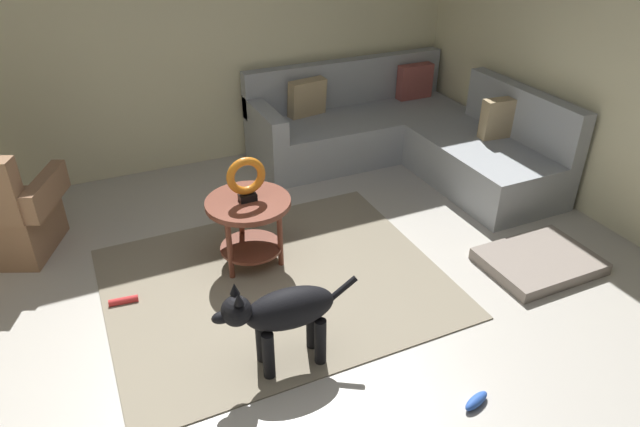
{
  "coord_description": "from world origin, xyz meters",
  "views": [
    {
      "loc": [
        -0.9,
        -2.36,
        2.48
      ],
      "look_at": [
        0.45,
        0.6,
        0.55
      ],
      "focal_mm": 31.99,
      "sensor_mm": 36.0,
      "label": 1
    }
  ],
  "objects_px": {
    "armchair": "(2,217)",
    "dog_toy_rope": "(124,301)",
    "dog_bed_mat": "(539,261)",
    "dog": "(283,314)",
    "sectional_couch": "(403,136)",
    "torus_sculpture": "(246,178)",
    "side_table": "(249,215)",
    "dog_toy_bone": "(476,401)"
  },
  "relations": [
    {
      "from": "side_table",
      "to": "dog_bed_mat",
      "type": "relative_size",
      "value": 0.75
    },
    {
      "from": "side_table",
      "to": "sectional_couch",
      "type": "bearing_deg",
      "value": 28.17
    },
    {
      "from": "side_table",
      "to": "dog",
      "type": "distance_m",
      "value": 1.05
    },
    {
      "from": "dog_toy_rope",
      "to": "dog_toy_bone",
      "type": "height_order",
      "value": "dog_toy_bone"
    },
    {
      "from": "dog_bed_mat",
      "to": "dog",
      "type": "relative_size",
      "value": 0.94
    },
    {
      "from": "armchair",
      "to": "torus_sculpture",
      "type": "relative_size",
      "value": 2.99
    },
    {
      "from": "sectional_couch",
      "to": "side_table",
      "type": "relative_size",
      "value": 3.75
    },
    {
      "from": "armchair",
      "to": "torus_sculpture",
      "type": "bearing_deg",
      "value": -5.27
    },
    {
      "from": "armchair",
      "to": "dog_bed_mat",
      "type": "distance_m",
      "value": 3.96
    },
    {
      "from": "dog_bed_mat",
      "to": "dog_toy_rope",
      "type": "bearing_deg",
      "value": 163.73
    },
    {
      "from": "dog",
      "to": "side_table",
      "type": "bearing_deg",
      "value": -4.8
    },
    {
      "from": "sectional_couch",
      "to": "torus_sculpture",
      "type": "relative_size",
      "value": 6.9
    },
    {
      "from": "side_table",
      "to": "dog_toy_bone",
      "type": "height_order",
      "value": "side_table"
    },
    {
      "from": "dog",
      "to": "armchair",
      "type": "bearing_deg",
      "value": 40.8
    },
    {
      "from": "sectional_couch",
      "to": "torus_sculpture",
      "type": "bearing_deg",
      "value": -151.83
    },
    {
      "from": "dog_bed_mat",
      "to": "dog_toy_bone",
      "type": "xyz_separation_m",
      "value": [
        -1.22,
        -0.85,
        -0.01
      ]
    },
    {
      "from": "torus_sculpture",
      "to": "dog",
      "type": "bearing_deg",
      "value": -98.34
    },
    {
      "from": "torus_sculpture",
      "to": "dog_toy_bone",
      "type": "xyz_separation_m",
      "value": [
        0.68,
        -1.76,
        -0.68
      ]
    },
    {
      "from": "armchair",
      "to": "dog_toy_rope",
      "type": "relative_size",
      "value": 5.13
    },
    {
      "from": "sectional_couch",
      "to": "side_table",
      "type": "height_order",
      "value": "sectional_couch"
    },
    {
      "from": "torus_sculpture",
      "to": "dog_bed_mat",
      "type": "bearing_deg",
      "value": -25.51
    },
    {
      "from": "side_table",
      "to": "torus_sculpture",
      "type": "relative_size",
      "value": 1.84
    },
    {
      "from": "armchair",
      "to": "side_table",
      "type": "xyz_separation_m",
      "value": [
        1.62,
        -0.89,
        0.09
      ]
    },
    {
      "from": "dog",
      "to": "dog_toy_rope",
      "type": "relative_size",
      "value": 4.47
    },
    {
      "from": "sectional_couch",
      "to": "dog_toy_rope",
      "type": "height_order",
      "value": "sectional_couch"
    },
    {
      "from": "armchair",
      "to": "dog_toy_bone",
      "type": "relative_size",
      "value": 5.41
    },
    {
      "from": "armchair",
      "to": "dog_bed_mat",
      "type": "relative_size",
      "value": 1.22
    },
    {
      "from": "sectional_couch",
      "to": "armchair",
      "type": "distance_m",
      "value": 3.53
    },
    {
      "from": "dog",
      "to": "torus_sculpture",
      "type": "bearing_deg",
      "value": -4.8
    },
    {
      "from": "torus_sculpture",
      "to": "dog_bed_mat",
      "type": "height_order",
      "value": "torus_sculpture"
    },
    {
      "from": "sectional_couch",
      "to": "side_table",
      "type": "xyz_separation_m",
      "value": [
        -1.92,
        -1.03,
        0.12
      ]
    },
    {
      "from": "side_table",
      "to": "dog_toy_rope",
      "type": "distance_m",
      "value": 1.02
    },
    {
      "from": "side_table",
      "to": "dog_toy_rope",
      "type": "xyz_separation_m",
      "value": [
        -0.94,
        -0.08,
        -0.39
      ]
    },
    {
      "from": "dog_toy_bone",
      "to": "side_table",
      "type": "bearing_deg",
      "value": 111.19
    },
    {
      "from": "dog_bed_mat",
      "to": "dog_toy_bone",
      "type": "distance_m",
      "value": 1.49
    },
    {
      "from": "armchair",
      "to": "dog_toy_bone",
      "type": "xyz_separation_m",
      "value": [
        2.3,
        -2.65,
        -0.29
      ]
    },
    {
      "from": "armchair",
      "to": "dog",
      "type": "distance_m",
      "value": 2.42
    },
    {
      "from": "dog_toy_bone",
      "to": "torus_sculpture",
      "type": "bearing_deg",
      "value": 111.19
    },
    {
      "from": "sectional_couch",
      "to": "dog",
      "type": "distance_m",
      "value": 2.92
    },
    {
      "from": "armchair",
      "to": "dog_toy_bone",
      "type": "distance_m",
      "value": 3.52
    },
    {
      "from": "side_table",
      "to": "dog_toy_bone",
      "type": "bearing_deg",
      "value": -68.81
    },
    {
      "from": "armchair",
      "to": "torus_sculpture",
      "type": "height_order",
      "value": "armchair"
    }
  ]
}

